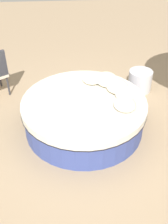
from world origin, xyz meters
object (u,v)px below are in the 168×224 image
side_table (140,81)px  throw_pillow_3 (107,79)px  throw_pillow_1 (124,94)px  throw_pillow_2 (117,86)px  throw_pillow_4 (92,78)px  round_bed (84,114)px  throw_pillow_0 (125,104)px

side_table → throw_pillow_3: bearing=-51.5°
side_table → throw_pillow_1: bearing=-27.6°
throw_pillow_3 → throw_pillow_2: bearing=33.4°
throw_pillow_2 → throw_pillow_4: throw_pillow_2 is taller
round_bed → throw_pillow_3: size_ratio=4.43×
throw_pillow_0 → throw_pillow_4: 0.95m
throw_pillow_4 → throw_pillow_3: bearing=70.2°
throw_pillow_3 → round_bed: bearing=-40.5°
throw_pillow_4 → round_bed: bearing=-17.0°
throw_pillow_1 → throw_pillow_2: size_ratio=1.18×
throw_pillow_0 → throw_pillow_4: bearing=-152.8°
throw_pillow_0 → side_table: size_ratio=0.85×
round_bed → throw_pillow_4: (-0.61, 0.19, 0.35)m
round_bed → side_table: size_ratio=4.31×
throw_pillow_2 → throw_pillow_3: size_ratio=1.00×
round_bed → throw_pillow_2: throw_pillow_2 is taller
throw_pillow_2 → throw_pillow_4: 0.52m
throw_pillow_0 → throw_pillow_1: bearing=172.1°
throw_pillow_4 → throw_pillow_2: bearing=51.7°
throw_pillow_3 → side_table: size_ratio=0.97×
round_bed → throw_pillow_0: 0.75m
throw_pillow_1 → throw_pillow_0: bearing=-7.9°
round_bed → throw_pillow_3: bearing=139.5°
throw_pillow_3 → throw_pillow_4: throw_pillow_3 is taller
throw_pillow_1 → throw_pillow_2: throw_pillow_1 is taller
throw_pillow_3 → throw_pillow_1: bearing=24.0°
round_bed → throw_pillow_2: size_ratio=4.42×
throw_pillow_0 → throw_pillow_3: throw_pillow_3 is taller
round_bed → throw_pillow_1: bearing=92.4°
throw_pillow_0 → side_table: 1.59m
round_bed → throw_pillow_1: size_ratio=3.76×
throw_pillow_1 → throw_pillow_3: (-0.49, -0.22, 0.00)m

